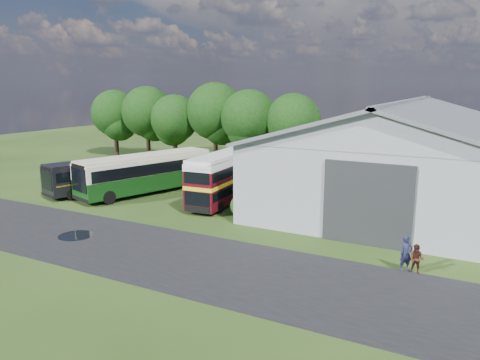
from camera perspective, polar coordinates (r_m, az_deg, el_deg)
The scene contains 18 objects.
ground at distance 32.50m, azimuth -13.65°, elevation -5.55°, with size 120.00×120.00×0.00m, color #1F3511.
asphalt_road at distance 28.48m, azimuth -13.14°, elevation -8.02°, with size 60.00×8.00×0.02m, color black.
puddle at distance 31.51m, azimuth -19.35°, elevation -6.45°, with size 2.20×2.20×0.01m, color black.
storage_shed at distance 39.73m, azimuth 19.35°, elevation 3.39°, with size 18.80×24.80×8.15m.
tree_far_left at distance 64.45m, azimuth -15.01°, elevation 7.86°, with size 6.12×6.12×8.64m.
tree_left_a at distance 61.51m, azimuth -11.26°, elevation 8.15°, with size 6.46×6.46×9.12m.
tree_left_b at distance 57.70m, azimuth -8.00°, elevation 7.42°, with size 5.78×5.78×8.16m.
tree_mid at distance 55.95m, azimuth -3.05°, elevation 8.34°, with size 6.80×6.80×9.60m.
tree_right_a at distance 52.67m, azimuth 1.09°, elevation 7.61°, with size 6.26×6.26×8.83m.
tree_right_b at distance 51.35m, azimuth 6.51°, elevation 7.15°, with size 5.98×5.98×8.45m.
shrub_front at distance 34.12m, azimuth 0.23°, elevation -4.39°, with size 1.70×1.70×1.70m, color #194714.
shrub_mid at distance 35.83m, azimuth 1.74°, elevation -3.60°, with size 1.60×1.60×1.60m, color #194714.
shrub_back at distance 37.57m, azimuth 3.10°, elevation -2.89°, with size 1.80×1.80×1.80m, color #194714.
bus_green_single at distance 41.56m, azimuth -11.38°, elevation 0.88°, with size 6.44×12.62×3.40m.
bus_maroon_double at distance 37.62m, azimuth -1.80°, elevation 0.28°, with size 3.05×9.52×4.03m.
bus_dark_single at distance 43.37m, azimuth -16.14°, elevation 0.73°, with size 5.42×10.73×2.89m.
visitor_a at distance 25.58m, azimuth 19.58°, elevation -8.49°, with size 0.68×0.44×1.85m, color #191D38.
visitor_b at distance 25.47m, azimuth 20.71°, elevation -9.05°, with size 0.74×0.58×1.53m, color #3C1B13.
Camera 1 is at (20.99, -22.94, 9.47)m, focal length 35.00 mm.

